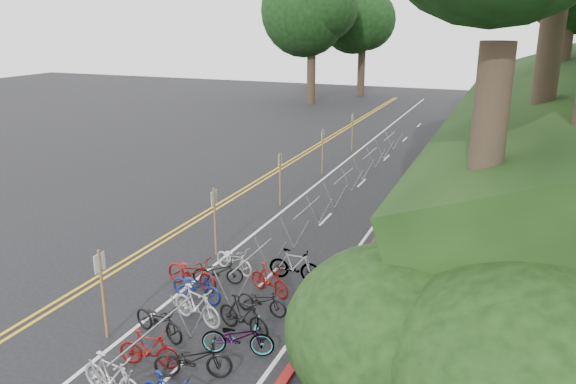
% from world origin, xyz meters
% --- Properties ---
extents(ground, '(120.00, 120.00, 0.00)m').
position_xyz_m(ground, '(0.00, 0.00, 0.00)').
color(ground, black).
rests_on(ground, ground).
extents(road_markings, '(7.47, 80.00, 0.01)m').
position_xyz_m(road_markings, '(0.63, 10.10, 0.00)').
color(road_markings, gold).
rests_on(road_markings, ground).
extents(red_curb, '(0.25, 28.00, 0.10)m').
position_xyz_m(red_curb, '(5.70, 12.00, 0.05)').
color(red_curb, maroon).
rests_on(red_curb, ground).
extents(embankment, '(14.30, 48.14, 9.11)m').
position_xyz_m(embankment, '(12.96, 19.04, 2.57)').
color(embankment, black).
rests_on(embankment, ground).
extents(bike_rack_front, '(1.14, 3.34, 1.17)m').
position_xyz_m(bike_rack_front, '(2.67, -1.72, 0.87)').
color(bike_rack_front, '#92959B').
rests_on(bike_rack_front, ground).
extents(bike_racks_rest, '(1.14, 23.00, 1.17)m').
position_xyz_m(bike_racks_rest, '(3.00, 13.00, 0.85)').
color(bike_racks_rest, '#92959B').
rests_on(bike_racks_rest, ground).
extents(signpost_near, '(0.08, 0.40, 2.52)m').
position_xyz_m(signpost_near, '(0.60, -0.97, 1.44)').
color(signpost_near, brown).
rests_on(signpost_near, ground).
extents(signposts_rest, '(0.08, 18.40, 2.50)m').
position_xyz_m(signposts_rest, '(0.60, 14.00, 1.43)').
color(signposts_rest, brown).
rests_on(signposts_rest, ground).
extents(bike_front, '(1.01, 2.05, 1.03)m').
position_xyz_m(bike_front, '(1.15, 2.44, 0.52)').
color(bike_front, maroon).
rests_on(bike_front, ground).
extents(bike_valet, '(3.51, 8.93, 1.08)m').
position_xyz_m(bike_valet, '(2.98, 0.50, 0.49)').
color(bike_valet, beige).
rests_on(bike_valet, ground).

